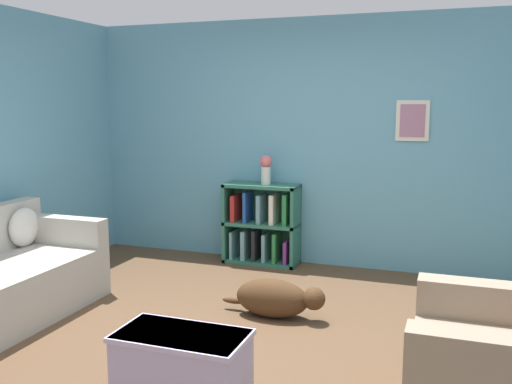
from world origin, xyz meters
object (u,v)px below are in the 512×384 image
at_px(coffee_table, 182,363).
at_px(dog, 276,298).
at_px(vase, 266,168).
at_px(bookshelf, 262,225).

bearing_deg(coffee_table, dog, 84.69).
bearing_deg(dog, coffee_table, -95.31).
bearing_deg(dog, vase, 111.67).
xyz_separation_m(coffee_table, vase, (-0.45, 2.86, 0.83)).
xyz_separation_m(bookshelf, coffee_table, (0.50, -2.88, -0.20)).
height_order(bookshelf, dog, bookshelf).
bearing_deg(vase, bookshelf, 161.20).
bearing_deg(bookshelf, dog, -66.93).
height_order(bookshelf, vase, vase).
bearing_deg(bookshelf, coffee_table, -80.17).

